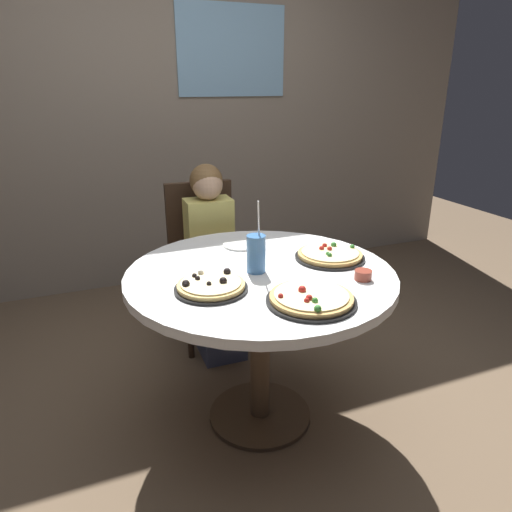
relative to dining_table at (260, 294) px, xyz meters
name	(u,v)px	position (x,y,z in m)	size (l,w,h in m)	color
ground_plane	(260,415)	(0.00, 0.00, -0.64)	(8.00, 8.00, 0.00)	brown
wall_with_window	(161,89)	(0.00, 1.89, 0.81)	(5.20, 0.14, 2.90)	gray
dining_table	(260,294)	(0.00, 0.00, 0.00)	(1.14, 1.14, 0.75)	white
chair_wooden	(205,254)	(0.00, 0.87, -0.11)	(0.41, 0.41, 0.95)	#382619
diner_child	(214,271)	(0.00, 0.69, -0.16)	(0.26, 0.41, 1.08)	#3F4766
pizza_veggie	(330,255)	(0.35, 0.02, 0.12)	(0.31, 0.31, 0.05)	black
pizza_cheese	(211,286)	(-0.25, -0.11, 0.12)	(0.28, 0.28, 0.05)	black
pizza_pepperoni	(311,298)	(0.05, -0.35, 0.12)	(0.33, 0.33, 0.05)	black
soda_cup	(256,253)	(-0.02, 0.00, 0.19)	(0.08, 0.08, 0.31)	#3F72B2
sauce_bowl	(363,275)	(0.35, -0.24, 0.13)	(0.07, 0.07, 0.04)	brown
plate_small	(241,245)	(0.04, 0.34, 0.11)	(0.18, 0.18, 0.01)	white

